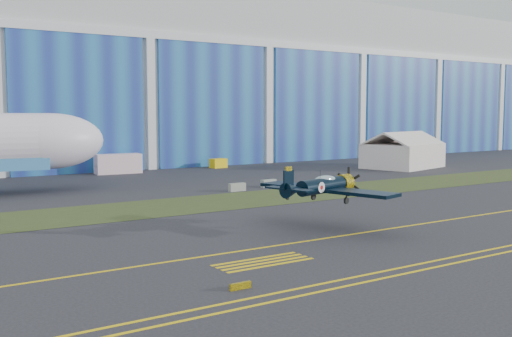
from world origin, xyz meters
TOP-DOWN VIEW (x-y plane):
  - ground at (0.00, 0.00)m, footprint 260.00×260.00m
  - grass_median at (0.00, 14.00)m, footprint 260.00×10.00m
  - hangar at (0.00, 71.79)m, footprint 220.00×45.70m
  - taxiway_centreline at (0.00, -5.00)m, footprint 200.00×0.20m
  - hold_short_ladder at (-18.00, -8.10)m, footprint 6.00×2.40m
  - guard_board_left at (-22.00, -12.00)m, footprint 1.20×0.15m
  - warbird at (-8.70, -2.27)m, footprint 12.05×13.45m
  - tent at (34.70, 29.88)m, footprint 14.30×11.92m
  - shipping_container at (-6.54, 46.16)m, footprint 6.68×3.14m
  - tug at (9.92, 45.80)m, footprint 2.69×1.86m
  - barrier_a at (-2.53, 19.89)m, footprint 2.01×0.65m
  - barrier_b at (2.47, 20.95)m, footprint 2.06×0.82m

SIDE VIEW (x-z plane):
  - ground at x=0.00m, z-range 0.00..0.00m
  - taxiway_centreline at x=0.00m, z-range 0.00..0.02m
  - hold_short_ladder at x=-18.00m, z-range 0.00..0.02m
  - grass_median at x=0.00m, z-range 0.01..0.03m
  - guard_board_left at x=-22.00m, z-range 0.00..0.35m
  - barrier_a at x=-2.53m, z-range 0.00..0.90m
  - barrier_b at x=2.47m, z-range 0.00..0.90m
  - tug at x=9.92m, z-range 0.00..1.47m
  - shipping_container at x=-6.54m, z-range 0.00..2.81m
  - tent at x=34.70m, z-range 0.00..5.77m
  - warbird at x=-8.70m, z-range 1.60..4.99m
  - hangar at x=0.00m, z-range -0.04..29.96m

